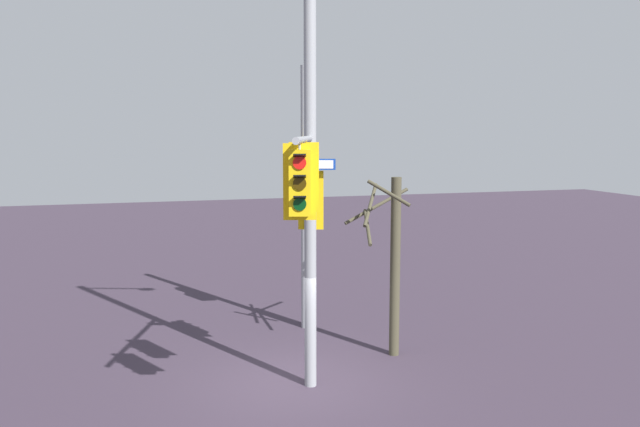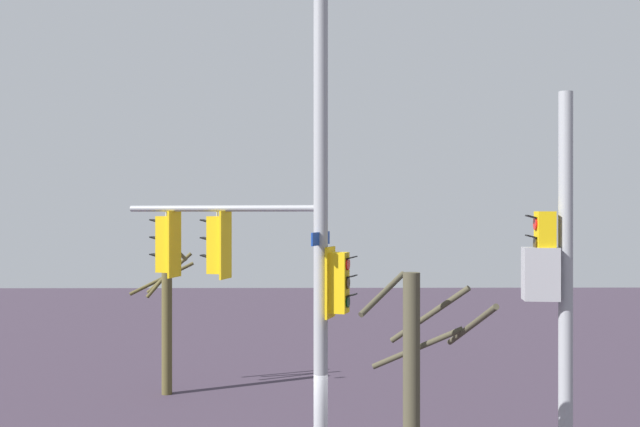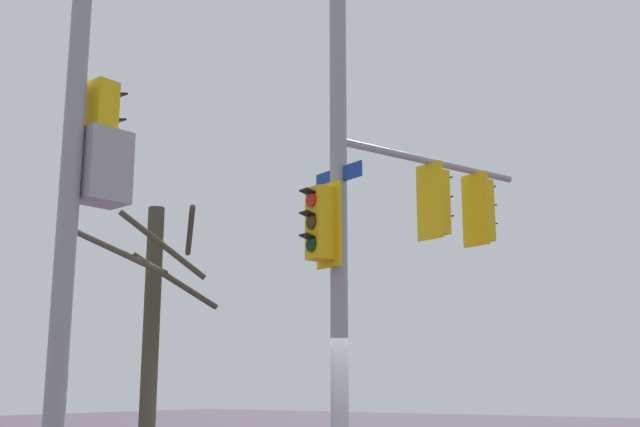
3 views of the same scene
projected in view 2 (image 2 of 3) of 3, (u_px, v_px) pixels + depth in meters
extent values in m
cylinder|color=gray|center=(321.00, 239.00, 13.65)|extent=(0.26, 0.26, 9.97)
cylinder|color=gray|center=(222.00, 208.00, 14.26)|extent=(3.81, 1.38, 0.12)
cube|color=gold|center=(217.00, 245.00, 14.29)|extent=(0.38, 0.42, 1.10)
cube|color=gold|center=(225.00, 245.00, 14.25)|extent=(0.18, 0.55, 1.30)
cylinder|color=red|center=(209.00, 227.00, 14.33)|extent=(0.08, 0.22, 0.22)
cube|color=black|center=(206.00, 221.00, 14.35)|extent=(0.21, 0.24, 0.06)
cylinder|color=#352504|center=(209.00, 245.00, 14.33)|extent=(0.08, 0.22, 0.22)
cube|color=black|center=(206.00, 239.00, 14.35)|extent=(0.21, 0.24, 0.06)
cylinder|color=black|center=(209.00, 262.00, 14.33)|extent=(0.08, 0.22, 0.22)
cube|color=black|center=(206.00, 256.00, 14.35)|extent=(0.21, 0.24, 0.06)
cylinder|color=gray|center=(217.00, 212.00, 14.29)|extent=(0.04, 0.04, 0.15)
cube|color=gold|center=(166.00, 244.00, 14.63)|extent=(0.38, 0.42, 1.10)
cube|color=gold|center=(174.00, 244.00, 14.59)|extent=(0.18, 0.55, 1.30)
cylinder|color=red|center=(159.00, 227.00, 14.67)|extent=(0.08, 0.22, 0.22)
cube|color=black|center=(155.00, 221.00, 14.69)|extent=(0.21, 0.24, 0.06)
cylinder|color=#352504|center=(159.00, 244.00, 14.67)|extent=(0.08, 0.22, 0.22)
cube|color=black|center=(155.00, 238.00, 14.69)|extent=(0.21, 0.24, 0.06)
cylinder|color=black|center=(159.00, 261.00, 14.67)|extent=(0.08, 0.22, 0.22)
cube|color=black|center=(155.00, 255.00, 14.69)|extent=(0.21, 0.24, 0.06)
cylinder|color=gray|center=(166.00, 212.00, 14.63)|extent=(0.04, 0.04, 0.15)
cube|color=gold|center=(339.00, 283.00, 13.54)|extent=(0.39, 0.43, 1.10)
cube|color=gold|center=(330.00, 282.00, 13.59)|extent=(0.21, 0.55, 1.30)
cylinder|color=red|center=(348.00, 264.00, 13.49)|extent=(0.09, 0.22, 0.22)
cube|color=black|center=(352.00, 258.00, 13.47)|extent=(0.22, 0.25, 0.06)
cylinder|color=#352504|center=(348.00, 283.00, 13.49)|extent=(0.09, 0.22, 0.22)
cube|color=black|center=(352.00, 276.00, 13.47)|extent=(0.22, 0.25, 0.06)
cylinder|color=black|center=(348.00, 302.00, 13.49)|extent=(0.09, 0.22, 0.22)
cube|color=black|center=(352.00, 295.00, 13.47)|extent=(0.22, 0.25, 0.06)
cube|color=navy|center=(321.00, 238.00, 13.65)|extent=(0.36, 1.06, 0.24)
cube|color=white|center=(320.00, 238.00, 13.65)|extent=(0.30, 0.96, 0.18)
cylinder|color=gray|center=(566.00, 312.00, 12.70)|extent=(0.24, 0.24, 7.53)
cube|color=#99999E|center=(541.00, 274.00, 12.75)|extent=(0.65, 0.55, 0.91)
cube|color=gold|center=(545.00, 243.00, 12.74)|extent=(0.32, 0.38, 1.10)
cylinder|color=red|center=(535.00, 224.00, 12.75)|extent=(0.05, 0.22, 0.22)
cube|color=black|center=(531.00, 217.00, 12.75)|extent=(0.17, 0.22, 0.06)
cylinder|color=#352504|center=(535.00, 243.00, 12.75)|extent=(0.05, 0.22, 0.22)
cube|color=black|center=(531.00, 236.00, 12.75)|extent=(0.17, 0.22, 0.06)
cylinder|color=black|center=(535.00, 263.00, 12.75)|extent=(0.05, 0.22, 0.22)
cube|color=black|center=(531.00, 256.00, 12.75)|extent=(0.17, 0.22, 0.06)
cylinder|color=#4E4626|center=(167.00, 323.00, 22.38)|extent=(0.31, 0.31, 4.27)
cylinder|color=#4E4626|center=(169.00, 273.00, 23.04)|extent=(1.40, 0.21, 1.29)
cylinder|color=#4E4626|center=(172.00, 245.00, 21.98)|extent=(0.92, 0.57, 0.98)
cylinder|color=#4E4626|center=(162.00, 279.00, 23.30)|extent=(1.93, 0.78, 1.02)
cylinder|color=#4E4626|center=(162.00, 279.00, 22.79)|extent=(0.95, 0.58, 1.12)
cylinder|color=#423E2D|center=(411.00, 426.00, 11.08)|extent=(0.26, 0.26, 4.57)
cylinder|color=#423E2D|center=(429.00, 315.00, 11.63)|extent=(1.19, 0.81, 0.99)
cylinder|color=#423E2D|center=(383.00, 294.00, 11.44)|extent=(0.82, 0.88, 0.63)
cylinder|color=#423E2D|center=(417.00, 348.00, 11.76)|extent=(1.43, 0.46, 0.74)
cylinder|color=#423E2D|center=(471.00, 326.00, 11.24)|extent=(0.40, 1.90, 0.90)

